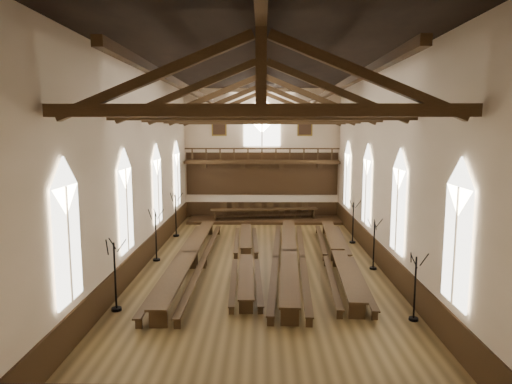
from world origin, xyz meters
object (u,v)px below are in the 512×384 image
candelabrum_left_near (116,289)px  candelabrum_left_mid (156,245)px  refectory_row_b (246,254)px  high_table (264,210)px  refectory_row_c (289,254)px  candelabrum_right_near (414,300)px  dais (264,220)px  refectory_row_a (190,256)px  candelabrum_left_far (176,223)px  refectory_row_d (338,253)px  candelabrum_right_mid (374,254)px  candelabrum_right_far (353,230)px

candelabrum_left_near → candelabrum_left_mid: candelabrum_left_near is taller
refectory_row_b → high_table: size_ratio=1.67×
refectory_row_c → candelabrum_right_near: bearing=-58.0°
dais → candelabrum_left_near: bearing=-108.4°
refectory_row_a → candelabrum_left_far: bearing=106.6°
high_table → candelabrum_left_far: bearing=-138.8°
refectory_row_a → candelabrum_right_near: 11.11m
refectory_row_c → candelabrum_left_far: size_ratio=5.27×
candelabrum_left_far → dais: bearing=41.2°
dais → candelabrum_right_near: bearing=-73.4°
refectory_row_d → dais: size_ratio=1.28×
refectory_row_a → dais: refectory_row_a is taller
dais → high_table: 0.74m
refectory_row_c → refectory_row_a: bearing=-176.9°
refectory_row_d → dais: refectory_row_d is taller
refectory_row_d → candelabrum_right_mid: bearing=-28.7°
dais → refectory_row_b: bearing=-95.2°
refectory_row_d → candelabrum_left_far: candelabrum_left_far is taller
high_table → candelabrum_left_near: (-5.74, -17.25, 0.03)m
refectory_row_d → candelabrum_left_far: 11.23m
candelabrum_left_mid → candelabrum_right_near: bearing=-33.8°
refectory_row_d → candelabrum_left_far: bearing=147.9°
refectory_row_b → candelabrum_left_near: size_ratio=4.82×
refectory_row_d → dais: (-3.77, 11.01, -0.46)m
refectory_row_b → candelabrum_left_mid: (-4.73, 0.43, 0.36)m
candelabrum_left_far → candelabrum_right_near: 17.06m
dais → candelabrum_right_far: size_ratio=4.27×
refectory_row_d → candelabrum_left_far: size_ratio=5.07×
high_table → candelabrum_right_mid: candelabrum_right_mid is taller
refectory_row_b → dais: refectory_row_b is taller
refectory_row_c → refectory_row_d: (2.55, 0.37, -0.04)m
high_table → candelabrum_right_near: candelabrum_right_near is taller
candelabrum_left_near → candelabrum_left_far: candelabrum_left_far is taller
candelabrum_left_mid → candelabrum_right_mid: (11.10, -1.31, -0.07)m
high_table → candelabrum_left_far: (-5.74, -5.04, 0.04)m
dais → candelabrum_left_far: (-5.74, -5.04, 0.78)m
refectory_row_c → candelabrum_left_near: candelabrum_left_near is taller
refectory_row_b → candelabrum_right_far: bearing=34.4°
candelabrum_left_mid → candelabrum_right_far: (11.10, 3.92, -0.03)m
refectory_row_d → candelabrum_left_near: bearing=-146.7°
refectory_row_a → refectory_row_d: refectory_row_a is taller
refectory_row_b → refectory_row_c: size_ratio=0.90×
high_table → candelabrum_left_near: size_ratio=2.88×
candelabrum_left_mid → candelabrum_left_near: bearing=-90.0°
refectory_row_b → refectory_row_c: bearing=-9.7°
high_table → candelabrum_right_far: candelabrum_right_far is taller
high_table → candelabrum_right_mid: size_ratio=3.19×
refectory_row_b → candelabrum_right_far: 7.72m
high_table → candelabrum_right_near: (5.36, -18.00, -0.06)m
refectory_row_c → candelabrum_left_mid: (-6.96, 0.81, 0.25)m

